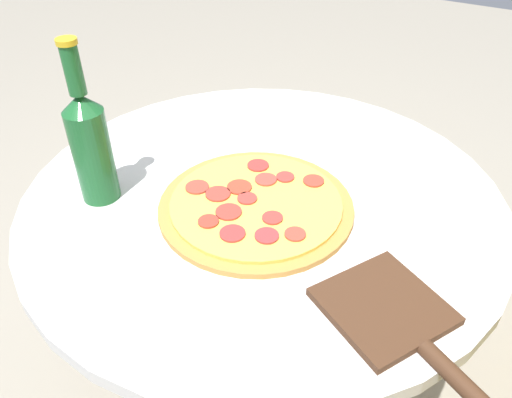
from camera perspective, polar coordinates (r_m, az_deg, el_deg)
The scene contains 4 objects.
table at distance 0.99m, azimuth 0.71°, elevation -7.41°, with size 0.83×0.83×0.71m.
pizza at distance 0.83m, azimuth -0.03°, elevation -0.66°, with size 0.32×0.32×0.02m.
beer_bottle at distance 0.84m, azimuth -18.43°, elevation 6.10°, with size 0.06×0.06×0.27m.
pizza_paddle at distance 0.68m, azimuth 16.29°, elevation -13.58°, with size 0.22×0.30×0.02m.
Camera 1 is at (0.61, 0.34, 1.23)m, focal length 35.00 mm.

